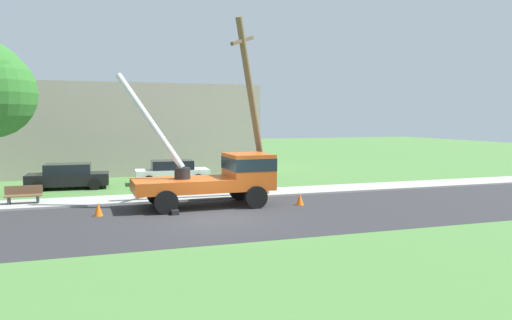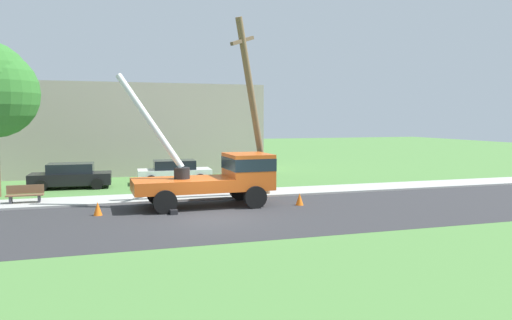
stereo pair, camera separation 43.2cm
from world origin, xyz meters
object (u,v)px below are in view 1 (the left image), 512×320
object	(u,v)px
traffic_cone_curbside	(261,193)
park_bench	(23,195)
utility_truck	(221,175)
traffic_cone_ahead	(300,199)
traffic_cone_behind	(98,209)
parked_sedan_black	(68,176)
parked_sedan_white	(172,172)
leaning_utility_pole	(253,108)

from	to	relation	value
traffic_cone_curbside	park_bench	distance (m)	11.01
utility_truck	traffic_cone_ahead	bearing A→B (deg)	-16.98
utility_truck	traffic_cone_behind	bearing A→B (deg)	-171.74
parked_sedan_black	parked_sedan_white	xyz separation A→B (m)	(5.93, 0.36, 0.00)
utility_truck	parked_sedan_white	bearing A→B (deg)	96.29
parked_sedan_white	parked_sedan_black	bearing A→B (deg)	-176.50
traffic_cone_ahead	traffic_cone_behind	xyz separation A→B (m)	(-8.82, 0.27, 0.00)
parked_sedan_black	parked_sedan_white	size ratio (longest dim) A/B	1.00
traffic_cone_ahead	utility_truck	bearing A→B (deg)	163.02
leaning_utility_pole	traffic_cone_behind	bearing A→B (deg)	-163.98
leaning_utility_pole	traffic_cone_ahead	world-z (taller)	leaning_utility_pole
traffic_cone_ahead	traffic_cone_behind	size ratio (longest dim) A/B	1.00
traffic_cone_ahead	traffic_cone_behind	distance (m)	8.82
utility_truck	parked_sedan_white	world-z (taller)	utility_truck
utility_truck	traffic_cone_curbside	xyz separation A→B (m)	(2.29, 1.13, -1.13)
leaning_utility_pole	parked_sedan_white	xyz separation A→B (m)	(-2.88, 7.01, -3.76)
leaning_utility_pole	traffic_cone_ahead	size ratio (longest dim) A/B	15.57
traffic_cone_behind	parked_sedan_black	bearing A→B (deg)	99.60
leaning_utility_pole	parked_sedan_white	world-z (taller)	leaning_utility_pole
traffic_cone_behind	parked_sedan_black	xyz separation A→B (m)	(-1.48, 8.76, 0.43)
leaning_utility_pole	traffic_cone_behind	size ratio (longest dim) A/B	15.57
traffic_cone_curbside	parked_sedan_white	world-z (taller)	parked_sedan_white
utility_truck	parked_sedan_black	distance (m)	10.54
traffic_cone_behind	leaning_utility_pole	bearing A→B (deg)	16.02
traffic_cone_curbside	parked_sedan_white	xyz separation A→B (m)	(-3.21, 7.21, 0.43)
traffic_cone_ahead	park_bench	size ratio (longest dim) A/B	0.35
traffic_cone_behind	park_bench	distance (m)	4.88
traffic_cone_ahead	parked_sedan_white	bearing A→B (deg)	114.93
traffic_cone_curbside	park_bench	size ratio (longest dim) A/B	0.35
traffic_cone_ahead	parked_sedan_white	world-z (taller)	parked_sedan_white
leaning_utility_pole	parked_sedan_black	world-z (taller)	leaning_utility_pole
traffic_cone_ahead	parked_sedan_black	world-z (taller)	parked_sedan_black
parked_sedan_white	utility_truck	bearing A→B (deg)	-83.71
utility_truck	traffic_cone_curbside	distance (m)	2.79
traffic_cone_curbside	leaning_utility_pole	bearing A→B (deg)	149.36
utility_truck	leaning_utility_pole	bearing A→B (deg)	34.00
utility_truck	parked_sedan_white	size ratio (longest dim) A/B	1.52
utility_truck	traffic_cone_ahead	size ratio (longest dim) A/B	12.16
utility_truck	parked_sedan_white	distance (m)	8.42
leaning_utility_pole	park_bench	world-z (taller)	leaning_utility_pole
parked_sedan_white	traffic_cone_ahead	bearing A→B (deg)	-65.07
traffic_cone_ahead	traffic_cone_behind	world-z (taller)	same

